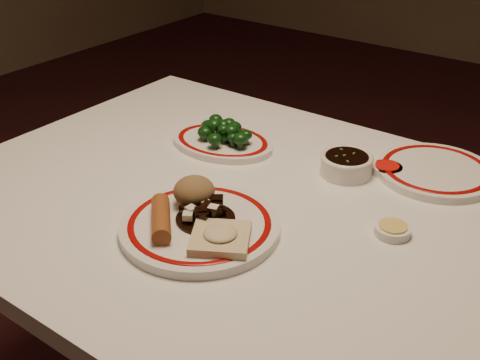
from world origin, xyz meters
name	(u,v)px	position (x,y,z in m)	size (l,w,h in m)	color
dining_table	(245,239)	(0.00, 0.00, 0.66)	(1.20, 0.90, 0.75)	white
main_plate	(200,226)	(0.00, -0.13, 0.76)	(0.30, 0.30, 0.02)	white
rice_mound	(194,191)	(-0.05, -0.09, 0.80)	(0.08, 0.08, 0.06)	olive
spring_roll	(161,219)	(-0.05, -0.18, 0.78)	(0.03, 0.03, 0.12)	#955124
fried_wonton	(220,237)	(0.06, -0.16, 0.78)	(0.13, 0.13, 0.03)	beige
stirfry_heap	(205,213)	(0.00, -0.12, 0.78)	(0.11, 0.11, 0.03)	black
broccoli_plate	(222,142)	(-0.18, 0.16, 0.76)	(0.26, 0.23, 0.02)	white
broccoli_pile	(224,130)	(-0.18, 0.16, 0.79)	(0.14, 0.10, 0.05)	#23471C
soy_bowl	(346,165)	(0.11, 0.21, 0.77)	(0.11, 0.11, 0.04)	white
sweet_sour_dish	(387,169)	(0.17, 0.26, 0.76)	(0.06, 0.06, 0.02)	white
mustard_dish	(393,230)	(0.28, 0.06, 0.76)	(0.06, 0.06, 0.02)	white
far_plate	(435,171)	(0.26, 0.32, 0.76)	(0.27, 0.27, 0.02)	white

